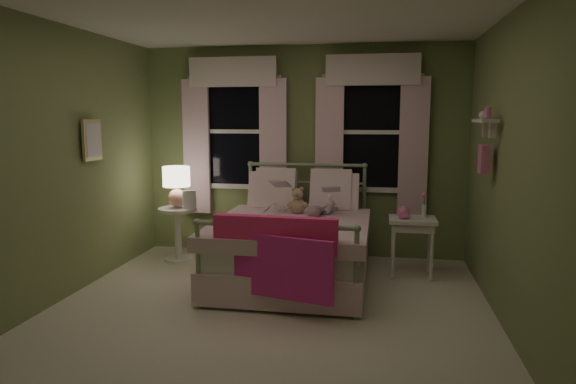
% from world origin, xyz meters
% --- Properties ---
extents(room_shell, '(4.20, 4.20, 4.20)m').
position_xyz_m(room_shell, '(0.00, 0.00, 1.30)').
color(room_shell, beige).
rests_on(room_shell, ground).
extents(bed, '(1.58, 2.04, 1.18)m').
position_xyz_m(bed, '(0.07, 1.04, 0.38)').
color(bed, white).
rests_on(bed, ground).
extents(pink_throw, '(1.10, 0.30, 0.71)m').
position_xyz_m(pink_throw, '(0.07, 0.02, 0.61)').
color(pink_throw, '#FF3178').
rests_on(pink_throw, bed).
extents(child_left, '(0.29, 0.19, 0.79)m').
position_xyz_m(child_left, '(-0.21, 1.46, 0.97)').
color(child_left, '#F7D1DD').
rests_on(child_left, bed).
extents(child_right, '(0.46, 0.40, 0.80)m').
position_xyz_m(child_right, '(0.35, 1.46, 0.97)').
color(child_right, '#F7D1DD').
rests_on(child_right, bed).
extents(book_left, '(0.21, 0.13, 0.26)m').
position_xyz_m(book_left, '(-0.21, 1.21, 0.96)').
color(book_left, beige).
rests_on(book_left, child_left).
extents(book_right, '(0.20, 0.13, 0.26)m').
position_xyz_m(book_right, '(0.35, 1.21, 0.92)').
color(book_right, beige).
rests_on(book_right, child_right).
extents(teddy_bear, '(0.23, 0.18, 0.31)m').
position_xyz_m(teddy_bear, '(0.07, 1.31, 0.79)').
color(teddy_bear, tan).
rests_on(teddy_bear, bed).
extents(nightstand_left, '(0.46, 0.46, 0.65)m').
position_xyz_m(nightstand_left, '(-1.42, 1.50, 0.42)').
color(nightstand_left, white).
rests_on(nightstand_left, ground).
extents(table_lamp, '(0.32, 0.32, 0.49)m').
position_xyz_m(table_lamp, '(-1.42, 1.50, 0.95)').
color(table_lamp, tan).
rests_on(table_lamp, nightstand_left).
extents(book_nightstand, '(0.19, 0.24, 0.02)m').
position_xyz_m(book_nightstand, '(-1.32, 1.42, 0.66)').
color(book_nightstand, beige).
rests_on(book_nightstand, nightstand_left).
extents(nightstand_right, '(0.50, 0.40, 0.64)m').
position_xyz_m(nightstand_right, '(1.33, 1.36, 0.55)').
color(nightstand_right, white).
rests_on(nightstand_right, ground).
extents(pink_toy, '(0.14, 0.18, 0.14)m').
position_xyz_m(pink_toy, '(1.23, 1.36, 0.71)').
color(pink_toy, pink).
rests_on(pink_toy, nightstand_right).
extents(bud_vase, '(0.06, 0.06, 0.28)m').
position_xyz_m(bud_vase, '(1.45, 1.41, 0.79)').
color(bud_vase, white).
rests_on(bud_vase, nightstand_right).
extents(window_left, '(1.34, 0.13, 1.96)m').
position_xyz_m(window_left, '(-0.85, 2.03, 1.62)').
color(window_left, black).
rests_on(window_left, room_shell).
extents(window_right, '(1.34, 0.13, 1.96)m').
position_xyz_m(window_right, '(0.85, 2.03, 1.62)').
color(window_right, black).
rests_on(window_right, room_shell).
extents(wall_shelf, '(0.15, 0.50, 0.60)m').
position_xyz_m(wall_shelf, '(1.90, 0.70, 1.52)').
color(wall_shelf, white).
rests_on(wall_shelf, room_shell).
extents(framed_picture, '(0.03, 0.32, 0.42)m').
position_xyz_m(framed_picture, '(-1.95, 0.60, 1.50)').
color(framed_picture, beige).
rests_on(framed_picture, room_shell).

